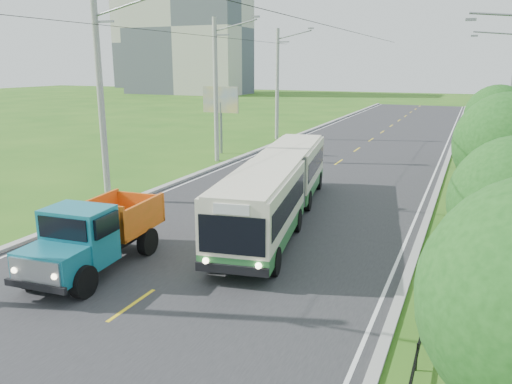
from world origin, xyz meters
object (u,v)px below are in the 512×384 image
Objects in this scene: planter_near at (456,269)px; dump_truck at (95,231)px; tree_third at (509,151)px; planter_mid at (463,207)px; tree_fifth at (498,120)px; billboard_left at (221,104)px; tree_fourth at (501,139)px; pole_far at (278,84)px; pole_mid at (216,90)px; bus at (278,183)px; streetlight_far at (509,94)px; tree_back at (494,114)px; pole_near at (102,101)px; planter_far at (467,174)px.

planter_near is 0.11× the size of dump_truck.
planter_mid is at bearing 102.10° from tree_third.
tree_fifth reaches higher than billboard_left.
tree_fourth is 1.04× the size of billboard_left.
planter_mid is (16.86, -19.00, -4.81)m from pole_far.
pole_mid reaches higher than tree_fifth.
planter_near is 25.78m from billboard_left.
bus is (10.45, -14.57, -2.16)m from billboard_left.
pole_far is 1.85× the size of tree_fourth.
planter_near is (-1.26, -2.14, -3.70)m from tree_third.
billboard_left is (-20.14, -4.00, -1.04)m from streetlight_far.
tree_back is 2.37m from streetlight_far.
pole_far is at bearing 131.59° from planter_mid.
planter_mid is at bearing 16.52° from pole_near.
planter_far is at bearing -6.31° from billboard_left.
tree_back reaches higher than planter_far.
streetlight_far reaches higher than dump_truck.
bus is (-9.69, -18.57, -3.19)m from streetlight_far.
tree_back reaches higher than planter_mid.
bus reaches higher than dump_truck.
pole_far is 1.10× the size of streetlight_far.
tree_fourth reaches higher than planter_near.
tree_third reaches higher than planter_mid.
billboard_left is (-18.10, 18.00, 3.58)m from planter_near.
dump_truck is at bearing -159.52° from planter_near.
streetlight_far is 13.54× the size of planter_mid.
dump_truck is (-11.37, -12.25, 1.08)m from planter_mid.
pole_near is 1.82× the size of tree_back.
pole_far reaches higher than tree_third.
pole_near reaches higher than billboard_left.
pole_far is 22.25m from tree_fifth.
billboard_left is at bearing 94.72° from pole_near.
streetlight_far reaches higher than planter_near.
tree_back is at bearing 90.00° from tree_fourth.
planter_near is at bearing -44.84° from billboard_left.
pole_far is 14.93× the size of planter_near.
planter_far is at bearing 99.08° from tree_fourth.
pole_near is at bearing -90.00° from pole_far.
dump_truck is (-12.62, -18.39, -2.49)m from tree_fifth.
pole_far reaches higher than planter_far.
tree_fourth is at bearing -20.74° from pole_mid.
dump_truck is (5.49, -19.25, -3.73)m from pole_mid.
pole_near reaches higher than tree_third.
pole_near is 15.10m from billboard_left.
pole_far is 26.20m from tree_fourth.
tree_fifth is at bearing 90.00° from tree_fourth.
streetlight_far is 0.61× the size of bus.
pole_far is at bearing 133.85° from tree_fourth.
planter_mid is 9.02m from bus.
planter_near is 12.18m from dump_truck.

